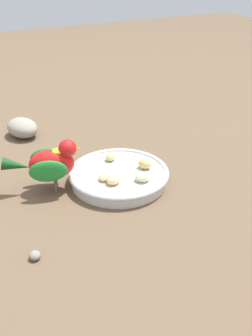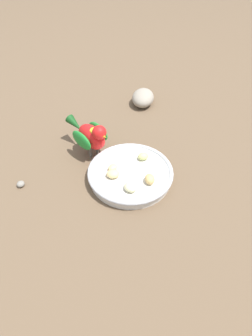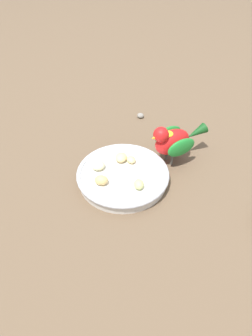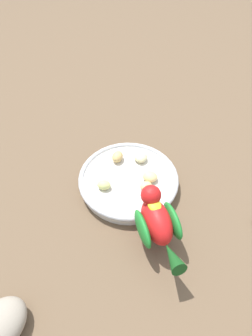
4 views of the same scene
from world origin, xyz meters
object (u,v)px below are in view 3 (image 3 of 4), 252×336
apple_piece_4 (139,184)px  apple_piece_2 (101,180)px  apple_piece_1 (98,166)px  parrot (173,140)px  apple_piece_0 (121,157)px  apple_piece_3 (131,160)px  pebble_0 (140,116)px  feeding_bowl (122,175)px

apple_piece_4 → apple_piece_2: bearing=-144.1°
apple_piece_1 → parrot: 0.20m
parrot → apple_piece_0: bearing=-15.5°
apple_piece_0 → apple_piece_3: bearing=31.0°
apple_piece_0 → pebble_0: size_ratio=1.61×
feeding_bowl → apple_piece_2: 0.06m
apple_piece_1 → apple_piece_4: same height
apple_piece_4 → pebble_0: bearing=130.9°
parrot → apple_piece_4: bearing=26.4°
apple_piece_1 → apple_piece_2: size_ratio=1.04×
pebble_0 → apple_piece_1: bearing=-69.6°
apple_piece_4 → feeding_bowl: bearing=172.2°
feeding_bowl → pebble_0: (-0.16, 0.24, -0.01)m
feeding_bowl → apple_piece_2: bearing=-98.2°
apple_piece_3 → apple_piece_2: bearing=-88.4°
apple_piece_0 → apple_piece_2: bearing=-74.8°
pebble_0 → parrot: bearing=-26.5°
apple_piece_1 → apple_piece_2: apple_piece_2 is taller
feeding_bowl → apple_piece_2: size_ratio=7.10×
apple_piece_0 → apple_piece_3: size_ratio=1.25×
feeding_bowl → parrot: parrot is taller
apple_piece_0 → apple_piece_4: size_ratio=1.14×
apple_piece_0 → apple_piece_1: 0.07m
parrot → apple_piece_3: bearing=-10.0°
feeding_bowl → apple_piece_3: size_ratio=8.44×
apple_piece_0 → apple_piece_2: 0.10m
parrot → pebble_0: (-0.20, 0.10, -0.06)m
apple_piece_2 → apple_piece_3: 0.11m
apple_piece_3 → pebble_0: 0.25m
apple_piece_2 → pebble_0: 0.34m
feeding_bowl → parrot: (0.04, 0.14, 0.05)m
apple_piece_4 → parrot: 0.16m
pebble_0 → apple_piece_2: bearing=-64.3°
feeding_bowl → parrot: 0.16m
apple_piece_3 → pebble_0: apple_piece_3 is taller
parrot → apple_piece_1: bearing=-10.2°
feeding_bowl → apple_piece_4: apple_piece_4 is taller
pebble_0 → apple_piece_4: bearing=-49.1°
apple_piece_1 → apple_piece_3: bearing=60.9°
apple_piece_1 → pebble_0: bearing=110.4°
apple_piece_0 → apple_piece_1: size_ratio=1.00×
feeding_bowl → apple_piece_1: (-0.05, -0.03, 0.02)m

